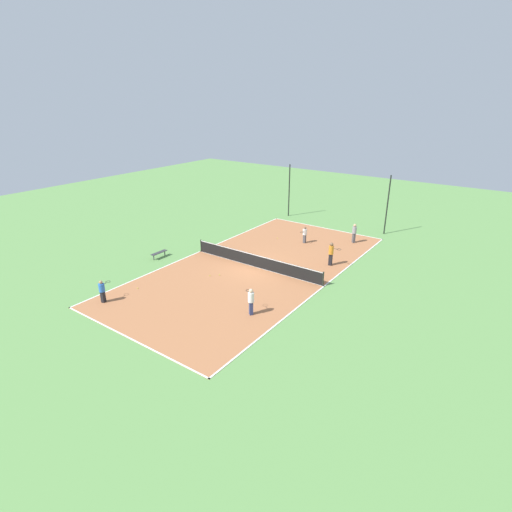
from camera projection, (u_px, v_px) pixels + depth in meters
The scene contains 15 objects.
ground_plane at pixel (256, 267), 29.80m from camera, with size 80.00×80.00×0.00m, color #60934C.
court_surface at pixel (256, 267), 29.80m from camera, with size 11.32×23.23×0.02m.
tennis_net at pixel (256, 260), 29.60m from camera, with size 11.12×0.10×1.02m.
bench at pixel (159, 253), 31.42m from camera, with size 0.36×1.45×0.45m.
player_baseline_gray at pixel (354, 232), 34.38m from camera, with size 0.51×0.51×1.69m.
player_near_white at pixel (251, 300), 22.98m from camera, with size 0.93×0.85×1.66m.
player_center_orange at pixel (331, 252), 29.71m from camera, with size 0.96×0.44×1.81m.
player_near_blue at pixel (102, 290), 24.43m from camera, with size 0.56×0.99×1.46m.
player_far_white at pixel (305, 234), 34.38m from camera, with size 0.39×0.95×1.46m.
tennis_ball_right_alley at pixel (278, 238), 35.70m from camera, with size 0.07×0.07×0.07m, color #CCE033.
tennis_ball_near_net at pixel (219, 275), 28.38m from camera, with size 0.07×0.07×0.07m, color #CCE033.
tennis_ball_left_sideline at pixel (138, 288), 26.40m from camera, with size 0.07×0.07×0.07m, color #CCE033.
tennis_ball_midcourt at pixel (210, 275), 28.28m from camera, with size 0.07×0.07×0.07m, color #CCE033.
fence_post_back_left at pixel (289, 191), 41.58m from camera, with size 0.12×0.12×5.43m.
fence_post_back_right at pixel (387, 205), 36.03m from camera, with size 0.12×0.12×5.43m.
Camera 1 is at (15.84, -22.28, 11.89)m, focal length 28.00 mm.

